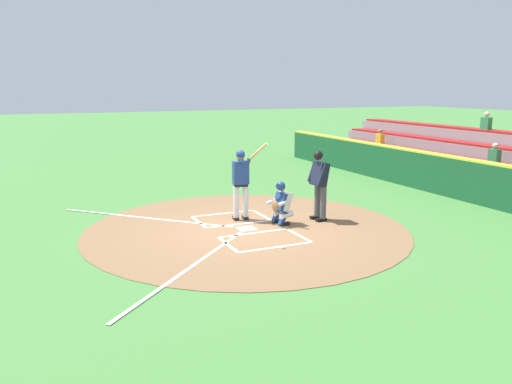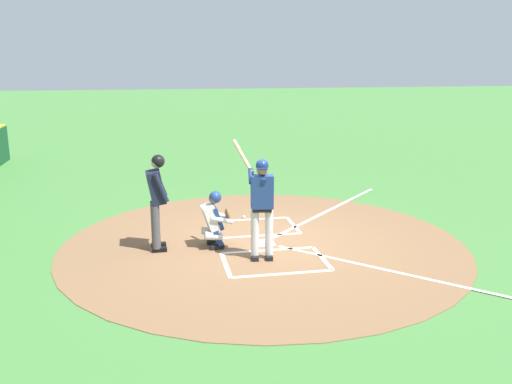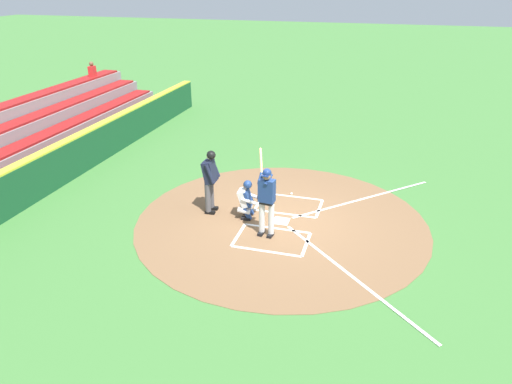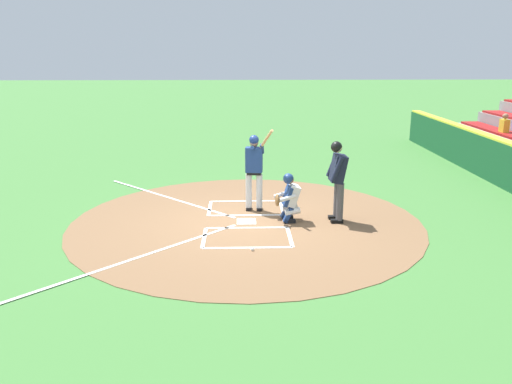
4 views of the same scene
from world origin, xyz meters
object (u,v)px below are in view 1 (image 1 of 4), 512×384
at_px(plate_umpire, 319,180).
at_px(baseball, 283,248).
at_px(catcher, 281,202).
at_px(batter, 241,179).

height_order(plate_umpire, baseball, plate_umpire).
distance_m(catcher, plate_umpire, 1.20).
height_order(batter, plate_umpire, batter).
bearing_deg(catcher, baseball, 154.13).
relative_size(batter, plate_umpire, 1.14).
xyz_separation_m(batter, baseball, (-2.63, 0.12, -1.06)).
bearing_deg(batter, catcher, -137.09).
relative_size(batter, catcher, 1.88).
bearing_deg(catcher, plate_umpire, -92.02).
height_order(batter, catcher, batter).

